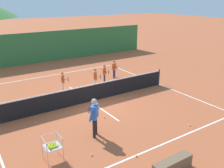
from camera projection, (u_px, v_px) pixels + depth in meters
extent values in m
plane|color=#B25633|center=(90.00, 101.00, 13.63)|extent=(120.00, 120.00, 0.00)
cube|color=white|center=(157.00, 147.00, 9.48)|extent=(10.28, 0.08, 0.01)
cube|color=white|center=(52.00, 75.00, 18.24)|extent=(10.28, 0.08, 0.01)
cube|color=white|center=(159.00, 84.00, 16.29)|extent=(0.08, 11.12, 0.01)
cube|color=white|center=(90.00, 101.00, 13.63)|extent=(0.08, 5.52, 0.01)
cylinder|color=#333338|center=(159.00, 77.00, 16.09)|extent=(0.08, 0.08, 1.05)
cube|color=black|center=(90.00, 94.00, 13.47)|extent=(10.07, 0.02, 0.92)
cube|color=white|center=(90.00, 85.00, 13.31)|extent=(10.07, 0.03, 0.06)
cylinder|color=black|center=(94.00, 129.00, 9.98)|extent=(0.12, 0.12, 0.81)
cylinder|color=black|center=(96.00, 125.00, 10.27)|extent=(0.12, 0.12, 0.81)
cube|color=blue|center=(95.00, 111.00, 9.90)|extent=(0.49, 0.51, 0.57)
sphere|color=#DBAD84|center=(94.00, 101.00, 9.76)|extent=(0.23, 0.23, 0.23)
cylinder|color=blue|center=(91.00, 115.00, 9.66)|extent=(0.22, 0.21, 0.56)
cylinder|color=blue|center=(95.00, 109.00, 10.18)|extent=(0.18, 0.18, 0.56)
torus|color=#262628|center=(89.00, 110.00, 10.23)|extent=(0.21, 0.23, 0.29)
cylinder|color=black|center=(95.00, 110.00, 10.20)|extent=(0.18, 0.17, 0.03)
cylinder|color=silver|center=(63.00, 86.00, 15.12)|extent=(0.09, 0.09, 0.61)
cylinder|color=silver|center=(63.00, 87.00, 14.91)|extent=(0.09, 0.09, 0.61)
cube|color=#E55926|center=(63.00, 78.00, 14.84)|extent=(0.27, 0.39, 0.43)
sphere|color=#996B4C|center=(62.00, 73.00, 14.73)|extent=(0.17, 0.17, 0.17)
cylinder|color=#E55926|center=(63.00, 78.00, 15.05)|extent=(0.18, 0.11, 0.42)
cylinder|color=#E55926|center=(63.00, 80.00, 14.67)|extent=(0.14, 0.10, 0.42)
torus|color=#262628|center=(68.00, 79.00, 14.74)|extent=(0.11, 0.29, 0.29)
cylinder|color=black|center=(64.00, 80.00, 14.67)|extent=(0.22, 0.09, 0.03)
cylinder|color=silver|center=(95.00, 83.00, 15.52)|extent=(0.10, 0.10, 0.66)
cylinder|color=silver|center=(95.00, 84.00, 15.28)|extent=(0.10, 0.10, 0.66)
cube|color=#E55926|center=(95.00, 75.00, 15.21)|extent=(0.34, 0.44, 0.47)
sphere|color=#996B4C|center=(95.00, 70.00, 15.10)|extent=(0.18, 0.18, 0.18)
cylinder|color=#E55926|center=(96.00, 74.00, 15.44)|extent=(0.19, 0.14, 0.46)
cylinder|color=#E55926|center=(96.00, 77.00, 15.02)|extent=(0.15, 0.12, 0.46)
torus|color=#262628|center=(100.00, 77.00, 15.05)|extent=(0.15, 0.27, 0.29)
cylinder|color=black|center=(96.00, 77.00, 15.02)|extent=(0.21, 0.12, 0.03)
cylinder|color=navy|center=(105.00, 78.00, 16.64)|extent=(0.09, 0.09, 0.62)
cylinder|color=navy|center=(104.00, 79.00, 16.41)|extent=(0.09, 0.09, 0.62)
cube|color=#E55926|center=(104.00, 71.00, 16.35)|extent=(0.36, 0.40, 0.44)
sphere|color=#996B4C|center=(104.00, 66.00, 16.24)|extent=(0.17, 0.17, 0.17)
cylinder|color=#E55926|center=(105.00, 70.00, 16.56)|extent=(0.18, 0.15, 0.43)
cylinder|color=#E55926|center=(105.00, 72.00, 16.16)|extent=(0.14, 0.13, 0.43)
torus|color=#262628|center=(109.00, 72.00, 16.14)|extent=(0.19, 0.25, 0.29)
cylinder|color=black|center=(105.00, 72.00, 16.15)|extent=(0.19, 0.15, 0.03)
cylinder|color=navy|center=(115.00, 73.00, 17.69)|extent=(0.09, 0.09, 0.63)
cylinder|color=navy|center=(114.00, 74.00, 17.48)|extent=(0.09, 0.09, 0.63)
cube|color=#E55926|center=(114.00, 66.00, 17.41)|extent=(0.40, 0.37, 0.44)
sphere|color=#996B4C|center=(114.00, 61.00, 17.30)|extent=(0.17, 0.17, 0.17)
cylinder|color=#E55926|center=(116.00, 66.00, 17.59)|extent=(0.16, 0.18, 0.43)
cylinder|color=#E55926|center=(114.00, 67.00, 17.22)|extent=(0.13, 0.14, 0.43)
torus|color=#262628|center=(117.00, 68.00, 17.13)|extent=(0.24, 0.20, 0.29)
cylinder|color=black|center=(114.00, 67.00, 17.21)|extent=(0.16, 0.19, 0.03)
cylinder|color=#B7B7BC|center=(42.00, 148.00, 8.65)|extent=(0.02, 0.02, 0.89)
cylinder|color=#B7B7BC|center=(57.00, 143.00, 8.94)|extent=(0.02, 0.02, 0.89)
cylinder|color=#B7B7BC|center=(47.00, 156.00, 8.21)|extent=(0.02, 0.02, 0.89)
cylinder|color=#B7B7BC|center=(63.00, 150.00, 8.50)|extent=(0.02, 0.02, 0.89)
cube|color=#B7B7BC|center=(52.00, 146.00, 8.54)|extent=(0.56, 0.56, 0.01)
cube|color=#B7B7BC|center=(49.00, 134.00, 8.65)|extent=(0.56, 0.02, 0.02)
cube|color=#B7B7BC|center=(54.00, 142.00, 8.21)|extent=(0.56, 0.02, 0.02)
cube|color=#B7B7BC|center=(43.00, 140.00, 8.29)|extent=(0.02, 0.56, 0.02)
cube|color=#B7B7BC|center=(59.00, 135.00, 8.58)|extent=(0.02, 0.56, 0.02)
sphere|color=yellow|center=(50.00, 148.00, 8.37)|extent=(0.07, 0.07, 0.07)
sphere|color=yellow|center=(49.00, 148.00, 8.41)|extent=(0.07, 0.07, 0.07)
sphere|color=yellow|center=(48.00, 147.00, 8.46)|extent=(0.07, 0.07, 0.07)
sphere|color=yellow|center=(48.00, 146.00, 8.51)|extent=(0.07, 0.07, 0.07)
sphere|color=yellow|center=(47.00, 145.00, 8.57)|extent=(0.07, 0.07, 0.07)
sphere|color=yellow|center=(52.00, 148.00, 8.39)|extent=(0.07, 0.07, 0.07)
sphere|color=yellow|center=(51.00, 147.00, 8.45)|extent=(0.07, 0.07, 0.07)
sphere|color=yellow|center=(50.00, 146.00, 8.50)|extent=(0.07, 0.07, 0.07)
sphere|color=yellow|center=(50.00, 145.00, 8.55)|extent=(0.07, 0.07, 0.07)
sphere|color=yellow|center=(49.00, 144.00, 8.60)|extent=(0.07, 0.07, 0.07)
sphere|color=yellow|center=(54.00, 147.00, 8.43)|extent=(0.07, 0.07, 0.07)
sphere|color=yellow|center=(53.00, 146.00, 8.48)|extent=(0.07, 0.07, 0.07)
sphere|color=yellow|center=(52.00, 145.00, 8.54)|extent=(0.07, 0.07, 0.07)
sphere|color=yellow|center=(52.00, 145.00, 8.58)|extent=(0.07, 0.07, 0.07)
sphere|color=yellow|center=(51.00, 144.00, 8.63)|extent=(0.07, 0.07, 0.07)
sphere|color=yellow|center=(55.00, 147.00, 8.47)|extent=(0.07, 0.07, 0.07)
sphere|color=yellow|center=(55.00, 146.00, 8.51)|extent=(0.07, 0.07, 0.07)
sphere|color=yellow|center=(54.00, 145.00, 8.57)|extent=(0.07, 0.07, 0.07)
sphere|color=yellow|center=(53.00, 144.00, 8.61)|extent=(0.07, 0.07, 0.07)
sphere|color=yellow|center=(53.00, 143.00, 8.66)|extent=(0.07, 0.07, 0.07)
sphere|color=yellow|center=(57.00, 146.00, 8.49)|extent=(0.07, 0.07, 0.07)
sphere|color=yellow|center=(57.00, 145.00, 8.55)|extent=(0.07, 0.07, 0.07)
sphere|color=yellow|center=(56.00, 144.00, 8.60)|extent=(0.07, 0.07, 0.07)
sphere|color=yellow|center=(55.00, 144.00, 8.65)|extent=(0.07, 0.07, 0.07)
sphere|color=yellow|center=(55.00, 143.00, 8.70)|extent=(0.07, 0.07, 0.07)
sphere|color=yellow|center=(50.00, 147.00, 8.34)|extent=(0.07, 0.07, 0.07)
sphere|color=yellow|center=(49.00, 146.00, 8.40)|extent=(0.07, 0.07, 0.07)
sphere|color=yellow|center=(48.00, 145.00, 8.44)|extent=(0.07, 0.07, 0.07)
sphere|color=yellow|center=(48.00, 144.00, 8.50)|extent=(0.07, 0.07, 0.07)
sphere|color=yellow|center=(47.00, 144.00, 8.55)|extent=(0.07, 0.07, 0.07)
sphere|color=yellow|center=(36.00, 122.00, 11.26)|extent=(0.07, 0.07, 0.07)
sphere|color=yellow|center=(189.00, 125.00, 11.03)|extent=(0.07, 0.07, 0.07)
sphere|color=yellow|center=(104.00, 117.00, 11.75)|extent=(0.07, 0.07, 0.07)
sphere|color=yellow|center=(92.00, 155.00, 8.94)|extent=(0.07, 0.07, 0.07)
sphere|color=yellow|center=(136.00, 156.00, 8.88)|extent=(0.07, 0.07, 0.07)
sphere|color=yellow|center=(155.00, 94.00, 14.56)|extent=(0.07, 0.07, 0.07)
cube|color=#33753D|center=(33.00, 48.00, 21.12)|extent=(22.61, 0.08, 2.65)
cube|color=brown|center=(172.00, 165.00, 8.07)|extent=(1.50, 0.36, 0.46)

